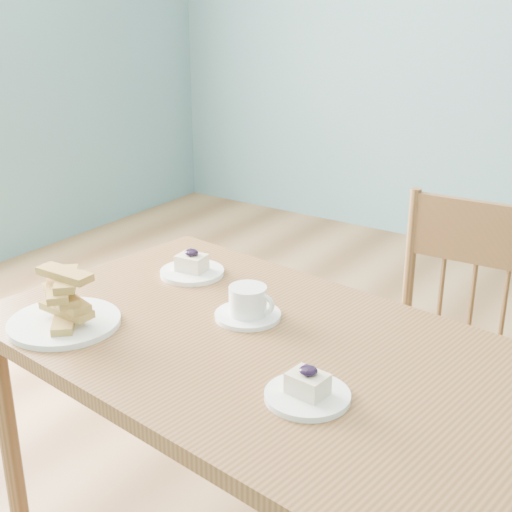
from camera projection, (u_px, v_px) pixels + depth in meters
room at (358, 20)px, 1.42m from camera, size 5.01×5.01×2.71m
dining_table at (271, 374)px, 1.54m from camera, size 1.38×0.89×0.69m
dining_chair at (453, 366)px, 1.92m from camera, size 0.43×0.41×0.89m
cheesecake_plate_near at (308, 391)px, 1.32m from camera, size 0.16×0.16×0.07m
cheesecake_plate_far at (192, 268)px, 1.88m from camera, size 0.17×0.17×0.07m
coffee_cup at (248, 305)px, 1.63m from camera, size 0.15×0.15×0.08m
biscotti_plate at (63, 307)px, 1.59m from camera, size 0.25×0.25×0.13m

